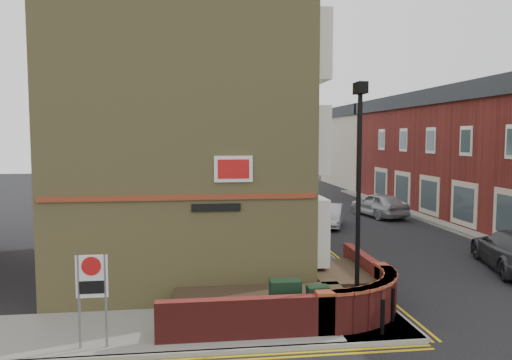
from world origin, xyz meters
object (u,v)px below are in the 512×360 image
object	(u,v)px
lamppost	(358,202)
silver_car_near	(330,215)
zone_sign	(92,284)
utility_cabinet_large	(285,303)

from	to	relation	value
lamppost	silver_car_near	distance (m)	15.22
lamppost	silver_car_near	size ratio (longest dim) A/B	1.66
lamppost	zone_sign	size ratio (longest dim) A/B	2.86
silver_car_near	lamppost	bearing A→B (deg)	-82.92
zone_sign	silver_car_near	world-z (taller)	zone_sign
utility_cabinet_large	silver_car_near	bearing A→B (deg)	69.90
lamppost	utility_cabinet_large	size ratio (longest dim) A/B	5.25
lamppost	zone_sign	xyz separation A→B (m)	(-6.60, -0.70, -1.70)
utility_cabinet_large	zone_sign	size ratio (longest dim) A/B	0.55
lamppost	utility_cabinet_large	bearing A→B (deg)	176.99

